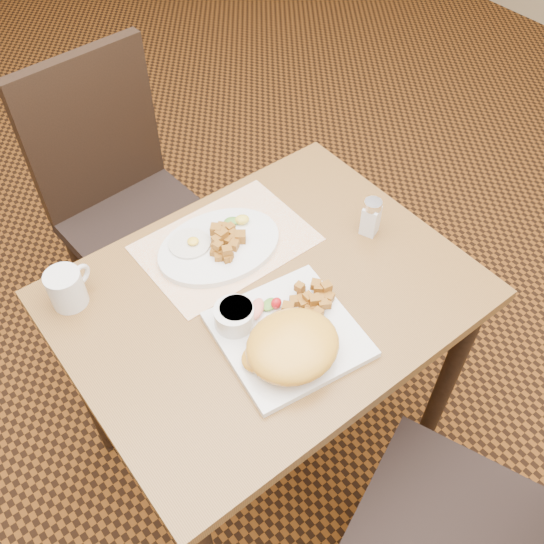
{
  "coord_description": "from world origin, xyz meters",
  "views": [
    {
      "loc": [
        -0.52,
        -0.69,
        1.82
      ],
      "look_at": [
        0.01,
        -0.01,
        0.82
      ],
      "focal_mm": 40.0,
      "sensor_mm": 36.0,
      "label": 1
    }
  ],
  "objects": [
    {
      "name": "table",
      "position": [
        0.0,
        0.0,
        0.64
      ],
      "size": [
        0.9,
        0.7,
        0.75
      ],
      "color": "brown",
      "rests_on": "ground"
    },
    {
      "name": "chair_far",
      "position": [
        -0.01,
        0.72,
        0.54
      ],
      "size": [
        0.45,
        0.46,
        0.97
      ],
      "rotation": [
        0.0,
        0.0,
        3.21
      ],
      "color": "black",
      "rests_on": "ground"
    },
    {
      "name": "home_fries_ov",
      "position": [
        0.0,
        0.16,
        0.78
      ],
      "size": [
        0.11,
        0.11,
        0.04
      ],
      "color": "#A6671A",
      "rests_on": "plate_oval"
    },
    {
      "name": "home_fries_sq",
      "position": [
        0.05,
        -0.1,
        0.78
      ],
      "size": [
        0.12,
        0.1,
        0.04
      ],
      "color": "#A6671A",
      "rests_on": "plate_square"
    },
    {
      "name": "fried_egg",
      "position": [
        -0.06,
        0.21,
        0.77
      ],
      "size": [
        0.1,
        0.1,
        0.02
      ],
      "color": "white",
      "rests_on": "plate_oval"
    },
    {
      "name": "ground",
      "position": [
        0.0,
        0.0,
        0.0
      ],
      "size": [
        8.0,
        8.0,
        0.0
      ],
      "primitive_type": "plane",
      "color": "black",
      "rests_on": "ground"
    },
    {
      "name": "garnish_ov",
      "position": [
        0.07,
        0.2,
        0.78
      ],
      "size": [
        0.07,
        0.06,
        0.02
      ],
      "color": "#387223",
      "rests_on": "plate_oval"
    },
    {
      "name": "plate_square",
      "position": [
        -0.04,
        -0.13,
        0.76
      ],
      "size": [
        0.32,
        0.32,
        0.02
      ],
      "primitive_type": "cube",
      "rotation": [
        0.0,
        0.0,
        -0.14
      ],
      "color": "silver",
      "rests_on": "table"
    },
    {
      "name": "ramekin",
      "position": [
        -0.11,
        -0.04,
        0.79
      ],
      "size": [
        0.09,
        0.09,
        0.05
      ],
      "color": "silver",
      "rests_on": "plate_square"
    },
    {
      "name": "coffee_mug",
      "position": [
        -0.36,
        0.25,
        0.79
      ],
      "size": [
        0.11,
        0.08,
        0.09
      ],
      "color": "silver",
      "rests_on": "table"
    },
    {
      "name": "plate_oval",
      "position": [
        -0.01,
        0.17,
        0.76
      ],
      "size": [
        0.33,
        0.26,
        0.02
      ],
      "primitive_type": null,
      "rotation": [
        0.0,
        0.0,
        -0.1
      ],
      "color": "silver",
      "rests_on": "placemat"
    },
    {
      "name": "garnish_sq",
      "position": [
        -0.04,
        -0.05,
        0.78
      ],
      "size": [
        0.09,
        0.06,
        0.03
      ],
      "color": "#387223",
      "rests_on": "plate_square"
    },
    {
      "name": "salt_shaker",
      "position": [
        0.32,
        -0.0,
        0.8
      ],
      "size": [
        0.05,
        0.05,
        0.1
      ],
      "color": "white",
      "rests_on": "table"
    },
    {
      "name": "placemat",
      "position": [
        0.01,
        0.18,
        0.75
      ],
      "size": [
        0.4,
        0.28,
        0.0
      ],
      "primitive_type": "cube",
      "rotation": [
        0.0,
        0.0,
        0.0
      ],
      "color": "white",
      "rests_on": "table"
    },
    {
      "name": "hollandaise_mound",
      "position": [
        -0.07,
        -0.18,
        0.8
      ],
      "size": [
        0.2,
        0.18,
        0.07
      ],
      "color": "gold",
      "rests_on": "plate_square"
    }
  ]
}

